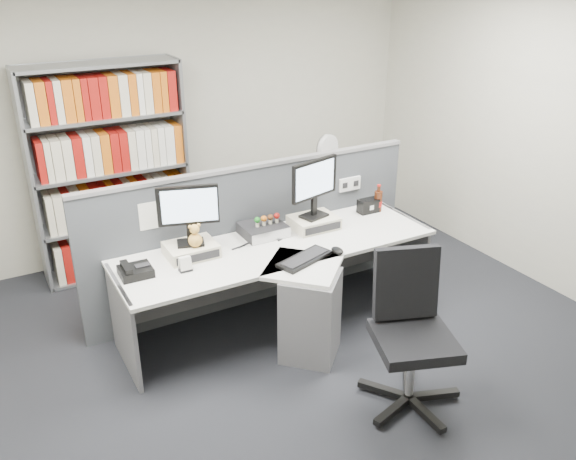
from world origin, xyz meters
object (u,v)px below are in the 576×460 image
desk (291,286)px  desk_phone (135,271)px  desktop_pc (263,230)px  speaker (368,206)px  cola_bottle (378,201)px  filing_cabinet (325,211)px  office_chair (410,327)px  monitor_right (314,183)px  desk_calendar (185,265)px  monitor_left (188,210)px  keyboard (305,259)px  shelving_unit (110,175)px  desk_fan (327,152)px  mouse (337,251)px

desk → desk_phone: (-1.14, 0.28, 0.30)m
desktop_pc → speaker: bearing=-1.1°
cola_bottle → filing_cabinet: cola_bottle is taller
office_chair → desktop_pc: bearing=102.8°
monitor_right → office_chair: monitor_right is taller
desk_phone → desk_calendar: bearing=-17.9°
monitor_left → desk: bearing=-29.9°
keyboard → shelving_unit: 2.19m
filing_cabinet → cola_bottle: bearing=-94.0°
desk → desk_fan: (1.20, 1.40, 0.55)m
desk → desk_fan: bearing=49.4°
keyboard → desk_phone: (-1.19, 0.39, 0.02)m
desk_phone → desk_fan: (2.34, 1.12, 0.25)m
desk → mouse: 0.46m
keyboard → speaker: (0.99, 0.55, 0.05)m
mouse → desk_calendar: bearing=165.4°
desk_fan → desktop_pc: bearing=-142.2°
office_chair → shelving_unit: bearing=113.1°
monitor_left → shelving_unit: shelving_unit is taller
desk_calendar → office_chair: office_chair is taller
filing_cabinet → monitor_right: bearing=-127.1°
speaker → desk_fan: size_ratio=0.38×
monitor_left → filing_cabinet: 2.25m
office_chair → speaker: bearing=64.3°
monitor_left → shelving_unit: bearing=99.0°
desk_phone → mouse: bearing=-15.4°
speaker → filing_cabinet: 1.07m
desktop_pc → mouse: bearing=-59.3°
monitor_right → desk_phone: bearing=-176.1°
desk_fan → monitor_right: bearing=-127.1°
desktop_pc → desk: bearing=-88.6°
monitor_left → desktop_pc: bearing=6.5°
desktop_pc → keyboard: size_ratio=0.71×
monitor_right → desktop_pc: 0.57m
shelving_unit → filing_cabinet: bearing=-12.1°
mouse → filing_cabinet: mouse is taller
desk_fan → office_chair: desk_fan is taller
cola_bottle → shelving_unit: size_ratio=0.13×
desk_calendar → filing_cabinet: (2.00, 1.23, -0.42)m
keyboard → office_chair: bearing=-73.4°
desk → desktop_pc: bearing=91.4°
keyboard → office_chair: size_ratio=0.47×
desk_phone → desk_calendar: size_ratio=2.05×
desk_calendar → office_chair: (1.12, -1.20, -0.20)m
shelving_unit → monitor_right: bearing=-47.7°
mouse → desk_phone: bearing=164.6°
desk_phone → speaker: size_ratio=1.24×
desk_phone → cola_bottle: bearing=3.7°
desk → monitor_right: size_ratio=5.20×
desk_calendar → cola_bottle: cola_bottle is taller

